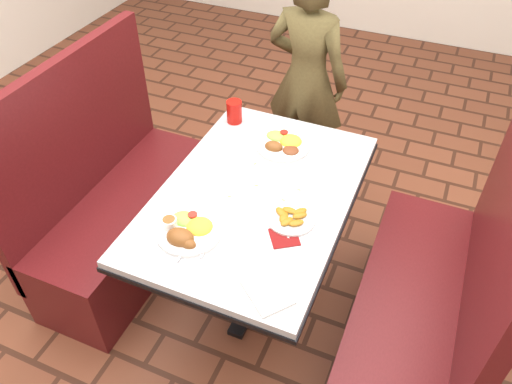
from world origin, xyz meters
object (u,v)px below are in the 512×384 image
dining_table (256,208)px  far_dinner_plate (283,142)px  plantain_plate (291,217)px  near_dinner_plate (187,228)px  red_tumbler (234,112)px  booth_bench_left (120,211)px  booth_bench_right (420,309)px  diner_person (307,79)px

dining_table → far_dinner_plate: 0.38m
dining_table → far_dinner_plate: far_dinner_plate is taller
far_dinner_plate → plantain_plate: far_dinner_plate is taller
near_dinner_plate → red_tumbler: size_ratio=2.23×
booth_bench_left → dining_table: bearing=0.0°
booth_bench_left → red_tumbler: 0.82m
booth_bench_left → plantain_plate: size_ratio=5.97×
booth_bench_right → near_dinner_plate: booth_bench_right is taller
booth_bench_right → near_dinner_plate: bearing=-160.7°
diner_person → far_dinner_plate: diner_person is taller
near_dinner_plate → plantain_plate: near_dinner_plate is taller
dining_table → near_dinner_plate: 0.39m
far_dinner_plate → plantain_plate: (0.21, -0.46, -0.01)m
far_dinner_plate → booth_bench_right: bearing=-24.1°
booth_bench_right → diner_person: bearing=130.5°
booth_bench_left → near_dinner_plate: (0.64, -0.33, 0.45)m
booth_bench_left → diner_person: size_ratio=0.85×
booth_bench_left → plantain_plate: bearing=-5.7°
dining_table → booth_bench_left: size_ratio=1.01×
plantain_plate → booth_bench_right: bearing=9.5°
plantain_plate → red_tumbler: (-0.52, 0.56, 0.05)m
booth_bench_left → booth_bench_right: 1.60m
far_dinner_plate → plantain_plate: size_ratio=1.32×
diner_person → red_tumbler: size_ratio=11.99×
dining_table → red_tumbler: red_tumbler is taller
dining_table → near_dinner_plate: bearing=-114.7°
near_dinner_plate → plantain_plate: (0.35, 0.23, -0.02)m
far_dinner_plate → plantain_plate: 0.51m
plantain_plate → far_dinner_plate: bearing=114.4°
dining_table → far_dinner_plate: (-0.01, 0.36, 0.12)m
booth_bench_left → diner_person: (0.66, 1.09, 0.38)m
red_tumbler → booth_bench_right: bearing=-22.5°
booth_bench_left → booth_bench_right: bearing=0.0°
booth_bench_left → far_dinner_plate: (0.79, 0.36, 0.44)m
diner_person → near_dinner_plate: (-0.02, -1.43, 0.07)m
booth_bench_right → near_dinner_plate: (-0.95, -0.33, 0.45)m
dining_table → plantain_plate: (0.20, -0.10, 0.11)m
dining_table → far_dinner_plate: size_ratio=4.57×
far_dinner_plate → red_tumbler: size_ratio=2.25×
near_dinner_plate → red_tumbler: (-0.16, 0.80, 0.03)m
plantain_plate → red_tumbler: red_tumbler is taller
diner_person → red_tumbler: bearing=81.1°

